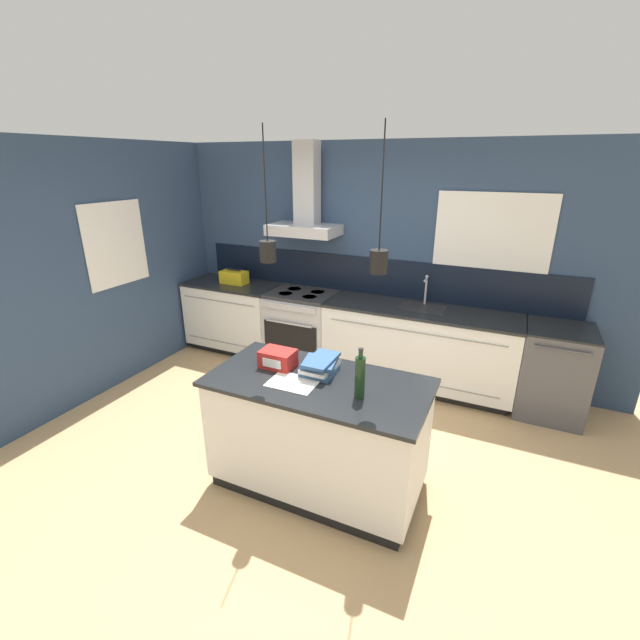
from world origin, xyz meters
The scene contains 13 objects.
ground_plane centered at (0.00, 0.00, 0.00)m, with size 16.00×16.00×0.00m, color tan.
wall_back centered at (-0.04, 2.00, 1.36)m, with size 5.60×2.37×2.60m.
wall_left centered at (-2.43, 0.70, 1.30)m, with size 0.08×3.80×2.60m.
counter_run_left centered at (-1.76, 1.69, 0.46)m, with size 1.22×0.64×0.91m.
counter_run_sink centered at (0.66, 1.69, 0.46)m, with size 2.07×0.64×1.24m.
oven_range centered at (-0.76, 1.69, 0.46)m, with size 0.79×0.66×0.91m.
dishwasher centered at (1.99, 1.69, 0.46)m, with size 0.61×0.65×0.91m.
kitchen_island centered at (0.34, -0.20, 0.46)m, with size 1.59×0.81×0.91m.
bottle_on_island centered at (0.68, -0.29, 1.06)m, with size 0.07×0.07×0.36m.
book_stack centered at (0.30, -0.09, 0.97)m, with size 0.28×0.32×0.12m.
red_supply_box centered at (-0.03, -0.12, 0.98)m, with size 0.26×0.19×0.13m.
paper_pile centered at (0.19, -0.31, 0.91)m, with size 0.35×0.25×0.01m.
yellow_toolbox centered at (-1.73, 1.69, 0.99)m, with size 0.34×0.18×0.19m.
Camera 1 is at (1.49, -2.66, 2.39)m, focal length 24.00 mm.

